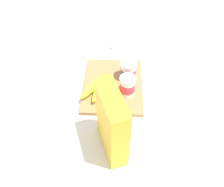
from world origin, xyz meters
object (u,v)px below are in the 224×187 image
object	(u,v)px
yogurt_cup_front	(128,70)
spoon	(113,49)
banana_bunch	(103,87)
cereal_box	(112,124)
yogurt_cup_back	(127,86)
cutting_board	(113,85)

from	to	relation	value
yogurt_cup_front	spoon	bearing A→B (deg)	-161.22
banana_bunch	cereal_box	bearing A→B (deg)	10.24
yogurt_cup_back	spoon	size ratio (longest dim) A/B	0.71
spoon	banana_bunch	bearing A→B (deg)	-5.47
yogurt_cup_front	banana_bunch	xyz separation A→B (m)	(0.09, -0.10, -0.02)
cutting_board	banana_bunch	xyz separation A→B (m)	(0.04, -0.04, 0.03)
yogurt_cup_back	banana_bunch	distance (m)	0.11
cutting_board	yogurt_cup_front	size ratio (longest dim) A/B	4.13
cutting_board	cereal_box	distance (m)	0.32
cereal_box	banana_bunch	world-z (taller)	cereal_box
yogurt_cup_front	yogurt_cup_back	bearing A→B (deg)	-1.85
cereal_box	yogurt_cup_back	size ratio (longest dim) A/B	2.87
cutting_board	cereal_box	bearing A→B (deg)	1.53
yogurt_cup_front	banana_bunch	world-z (taller)	yogurt_cup_front
banana_bunch	spoon	bearing A→B (deg)	174.53
yogurt_cup_front	yogurt_cup_back	size ratio (longest dim) A/B	0.90
spoon	cereal_box	bearing A→B (deg)	1.83
cereal_box	yogurt_cup_back	distance (m)	0.26
banana_bunch	spoon	distance (m)	0.31
cereal_box	spoon	world-z (taller)	cereal_box
cutting_board	yogurt_cup_front	distance (m)	0.09
cereal_box	banana_bunch	xyz separation A→B (m)	(-0.26, -0.05, -0.09)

